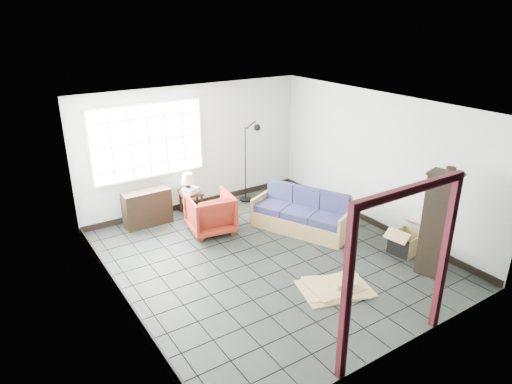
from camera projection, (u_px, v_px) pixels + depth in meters
ground at (268, 258)px, 7.86m from camera, size 5.50×5.50×0.00m
room_shell at (269, 165)px, 7.26m from camera, size 5.02×5.52×2.61m
window_panel at (148, 141)px, 8.86m from camera, size 2.32×0.08×1.52m
doorway_trim at (403, 252)px, 5.25m from camera, size 1.80×0.08×2.20m
futon_sofa at (302, 216)px, 8.76m from camera, size 1.42×1.98×0.82m
armchair at (210, 211)px, 8.65m from camera, size 0.92×0.88×0.84m
side_table at (191, 195)px, 9.42m from camera, size 0.53×0.53×0.50m
table_lamp at (188, 179)px, 9.22m from camera, size 0.33×0.33×0.42m
projector at (190, 190)px, 9.28m from camera, size 0.37×0.34×0.11m
floor_lamp at (251, 159)px, 9.94m from camera, size 0.51×0.31×1.79m
console_shelf at (147, 208)px, 8.96m from camera, size 0.92×0.36×0.71m
tall_shelf at (438, 224)px, 7.08m from camera, size 0.47×0.55×1.72m
pot at (451, 171)px, 6.68m from camera, size 0.17×0.17×0.11m
open_box at (406, 242)px, 8.00m from camera, size 0.92×0.54×0.49m
cardboard_pile at (336, 287)px, 6.95m from camera, size 1.22×1.03×0.15m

